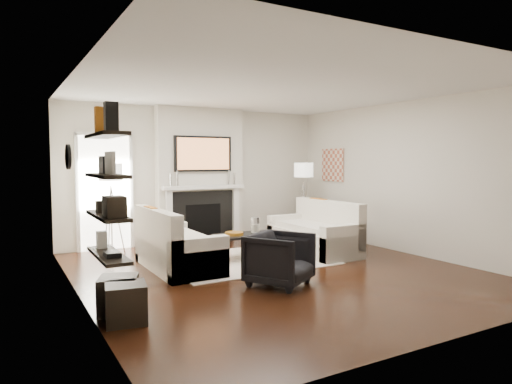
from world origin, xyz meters
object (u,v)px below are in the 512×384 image
lamp_left_shade (111,172)px  loveseat_right_base (313,241)px  loveseat_left_base (179,255)px  armchair (280,257)px  coffee_table (248,235)px  ottoman_near (118,295)px  lamp_right_shade (304,170)px

lamp_left_shade → loveseat_right_base: bearing=-27.1°
loveseat_left_base → armchair: size_ratio=2.36×
loveseat_left_base → loveseat_right_base: 2.52m
coffee_table → ottoman_near: 3.06m
lamp_right_shade → ottoman_near: size_ratio=1.00×
lamp_left_shade → ottoman_near: bearing=-101.0°
loveseat_left_base → armchair: 1.76m
armchair → lamp_right_shade: 3.86m
lamp_left_shade → lamp_right_shade: bearing=-4.3°
coffee_table → lamp_right_shade: lamp_right_shade is taller
loveseat_left_base → lamp_right_shade: size_ratio=4.50×
loveseat_right_base → lamp_left_shade: (-3.17, 1.62, 1.24)m
lamp_right_shade → ottoman_near: bearing=-147.3°
loveseat_right_base → armchair: armchair is taller
coffee_table → ottoman_near: bearing=-145.8°
coffee_table → ottoman_near: coffee_table is taller
armchair → loveseat_left_base: bearing=87.5°
loveseat_left_base → armchair: (0.85, -1.53, 0.17)m
coffee_table → lamp_right_shade: size_ratio=2.75×
loveseat_right_base → lamp_right_shade: size_ratio=4.50×
loveseat_left_base → loveseat_right_base: (2.52, -0.04, 0.00)m
loveseat_right_base → ottoman_near: bearing=-157.5°
armchair → loveseat_right_base: bearing=10.4°
coffee_table → lamp_right_shade: (1.99, 1.18, 1.05)m
loveseat_left_base → loveseat_right_base: bearing=-0.9°
coffee_table → loveseat_right_base: bearing=-6.7°
loveseat_left_base → lamp_left_shade: bearing=112.4°
armchair → ottoman_near: bearing=150.6°
armchair → lamp_right_shade: (2.40, 2.82, 1.07)m
loveseat_right_base → coffee_table: size_ratio=1.64×
coffee_table → lamp_right_shade: bearing=30.7°
lamp_left_shade → lamp_right_shade: (3.90, -0.29, 0.00)m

